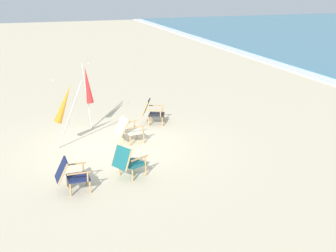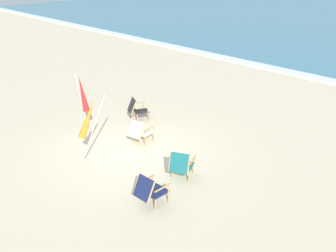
# 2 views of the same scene
# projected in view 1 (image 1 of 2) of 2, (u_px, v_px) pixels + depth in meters

# --- Properties ---
(ground_plane) EXTENTS (80.00, 80.00, 0.00)m
(ground_plane) POSITION_uv_depth(u_px,v_px,m) (111.00, 146.00, 13.38)
(ground_plane) COLOR beige
(beach_chair_mid_center) EXTENTS (0.70, 0.85, 0.78)m
(beach_chair_mid_center) POSITION_uv_depth(u_px,v_px,m) (128.00, 129.00, 13.49)
(beach_chair_mid_center) COLOR beige
(beach_chair_mid_center) RESTS_ON ground
(beach_chair_back_right) EXTENTS (0.81, 0.88, 0.81)m
(beach_chair_back_right) POSITION_uv_depth(u_px,v_px,m) (152.00, 111.00, 15.27)
(beach_chair_back_right) COLOR #28282D
(beach_chair_back_right) RESTS_ON ground
(beach_chair_far_center) EXTENTS (0.83, 0.88, 0.81)m
(beach_chair_far_center) POSITION_uv_depth(u_px,v_px,m) (128.00, 161.00, 11.14)
(beach_chair_far_center) COLOR #196066
(beach_chair_far_center) RESTS_ON ground
(beach_chair_back_left) EXTENTS (0.61, 0.75, 0.79)m
(beach_chair_back_left) POSITION_uv_depth(u_px,v_px,m) (71.00, 174.00, 10.41)
(beach_chair_back_left) COLOR #19234C
(beach_chair_back_left) RESTS_ON ground
(umbrella_furled_red) EXTENTS (0.44, 0.40, 2.11)m
(umbrella_furled_red) POSITION_uv_depth(u_px,v_px,m) (88.00, 85.00, 14.59)
(umbrella_furled_red) COLOR #B7B2A8
(umbrella_furled_red) RESTS_ON ground
(umbrella_furled_orange) EXTENTS (0.42, 0.86, 1.99)m
(umbrella_furled_orange) POSITION_uv_depth(u_px,v_px,m) (64.00, 104.00, 12.80)
(umbrella_furled_orange) COLOR #B7B2A8
(umbrella_furled_orange) RESTS_ON ground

